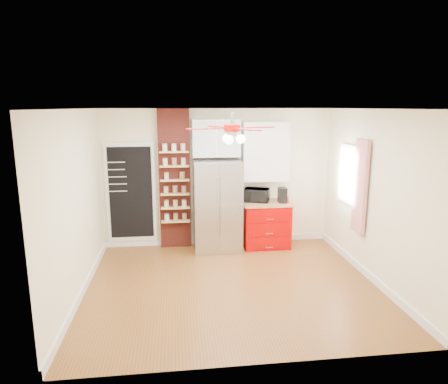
{
  "coord_description": "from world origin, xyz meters",
  "views": [
    {
      "loc": [
        -0.82,
        -5.75,
        2.73
      ],
      "look_at": [
        -0.01,
        0.9,
        1.29
      ],
      "focal_mm": 32.0,
      "sensor_mm": 36.0,
      "label": 1
    }
  ],
  "objects": [
    {
      "name": "wall_right",
      "position": [
        2.25,
        0.0,
        1.35
      ],
      "size": [
        0.02,
        4.0,
        2.7
      ],
      "primitive_type": "cube",
      "color": "#FEF6CC",
      "rests_on": "floor"
    },
    {
      "name": "wall_front",
      "position": [
        0.0,
        -2.0,
        1.35
      ],
      "size": [
        4.5,
        0.02,
        2.7
      ],
      "primitive_type": "cube",
      "color": "#FEF6CC",
      "rests_on": "floor"
    },
    {
      "name": "ceiling",
      "position": [
        0.0,
        0.0,
        2.7
      ],
      "size": [
        4.5,
        4.5,
        0.0
      ],
      "primitive_type": "plane",
      "color": "white",
      "rests_on": "wall_back"
    },
    {
      "name": "brick_pillar",
      "position": [
        -0.85,
        1.92,
        1.35
      ],
      "size": [
        0.6,
        0.16,
        2.7
      ],
      "primitive_type": "cube",
      "color": "maroon",
      "rests_on": "floor"
    },
    {
      "name": "curtain",
      "position": [
        2.18,
        0.35,
        1.45
      ],
      "size": [
        0.06,
        0.4,
        1.55
      ],
      "primitive_type": "cube",
      "color": "red",
      "rests_on": "wall_right"
    },
    {
      "name": "upper_shelf_unit",
      "position": [
        0.92,
        1.85,
        1.88
      ],
      "size": [
        0.9,
        0.3,
        1.15
      ],
      "primitive_type": "cube",
      "color": "white",
      "rests_on": "wall_back"
    },
    {
      "name": "pantry_jar_oats",
      "position": [
        -1.0,
        1.79,
        1.44
      ],
      "size": [
        0.1,
        0.1,
        0.13
      ],
      "primitive_type": "cylinder",
      "rotation": [
        0.0,
        0.0,
        -0.09
      ],
      "color": "#C0BB93",
      "rests_on": "brick_pillar"
    },
    {
      "name": "canister_right",
      "position": [
        1.23,
        1.74,
        0.98
      ],
      "size": [
        0.14,
        0.14,
        0.15
      ],
      "primitive_type": "cylinder",
      "rotation": [
        0.0,
        0.0,
        0.43
      ],
      "color": "red",
      "rests_on": "red_cabinet"
    },
    {
      "name": "red_cabinet",
      "position": [
        0.92,
        1.68,
        0.45
      ],
      "size": [
        0.94,
        0.64,
        0.9
      ],
      "color": "#BE0100",
      "rests_on": "floor"
    },
    {
      "name": "wall_left",
      "position": [
        -2.25,
        0.0,
        1.35
      ],
      "size": [
        0.02,
        4.0,
        2.7
      ],
      "primitive_type": "cube",
      "color": "#FEF6CC",
      "rests_on": "floor"
    },
    {
      "name": "chalkboard",
      "position": [
        -1.7,
        1.96,
        1.1
      ],
      "size": [
        0.95,
        0.05,
        1.95
      ],
      "color": "white",
      "rests_on": "wall_back"
    },
    {
      "name": "toaster_oven",
      "position": [
        0.74,
        1.76,
        1.03
      ],
      "size": [
        0.55,
        0.47,
        0.26
      ],
      "primitive_type": "imported",
      "rotation": [
        0.0,
        0.0,
        -0.36
      ],
      "color": "black",
      "rests_on": "red_cabinet"
    },
    {
      "name": "coffee_maker",
      "position": [
        1.23,
        1.63,
        1.05
      ],
      "size": [
        0.16,
        0.21,
        0.29
      ],
      "primitive_type": "cube",
      "rotation": [
        0.0,
        0.0,
        -0.04
      ],
      "color": "black",
      "rests_on": "red_cabinet"
    },
    {
      "name": "window",
      "position": [
        2.23,
        0.9,
        1.55
      ],
      "size": [
        0.04,
        0.75,
        1.05
      ],
      "primitive_type": "cube",
      "color": "white",
      "rests_on": "wall_right"
    },
    {
      "name": "canister_left",
      "position": [
        1.29,
        1.58,
        0.96
      ],
      "size": [
        0.11,
        0.11,
        0.13
      ],
      "primitive_type": "cylinder",
      "rotation": [
        0.0,
        0.0,
        -0.08
      ],
      "color": "#BA0A10",
      "rests_on": "red_cabinet"
    },
    {
      "name": "upper_glass_cabinet",
      "position": [
        -0.05,
        1.82,
        2.15
      ],
      "size": [
        0.9,
        0.35,
        0.7
      ],
      "primitive_type": "cube",
      "color": "white",
      "rests_on": "wall_back"
    },
    {
      "name": "wall_back",
      "position": [
        0.0,
        2.0,
        1.35
      ],
      "size": [
        4.5,
        0.02,
        2.7
      ],
      "primitive_type": "cube",
      "color": "#FEF6CC",
      "rests_on": "floor"
    },
    {
      "name": "pantry_jar_beans",
      "position": [
        -0.71,
        1.78,
        1.44
      ],
      "size": [
        0.11,
        0.11,
        0.13
      ],
      "primitive_type": "cylinder",
      "rotation": [
        0.0,
        0.0,
        -0.08
      ],
      "color": "olive",
      "rests_on": "brick_pillar"
    },
    {
      "name": "fridge",
      "position": [
        -0.05,
        1.63,
        0.88
      ],
      "size": [
        0.9,
        0.7,
        1.75
      ],
      "primitive_type": "cube",
      "color": "#A7A7AB",
      "rests_on": "floor"
    },
    {
      "name": "ceiling_fan",
      "position": [
        0.0,
        0.0,
        2.42
      ],
      "size": [
        1.4,
        1.4,
        0.44
      ],
      "color": "silver",
      "rests_on": "ceiling"
    },
    {
      "name": "floor",
      "position": [
        0.0,
        0.0,
        0.0
      ],
      "size": [
        4.5,
        4.5,
        0.0
      ],
      "primitive_type": "plane",
      "color": "brown",
      "rests_on": "ground"
    }
  ]
}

